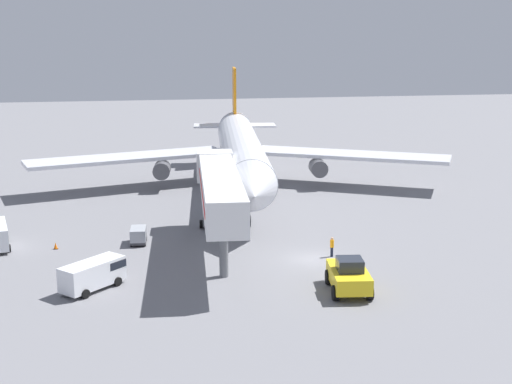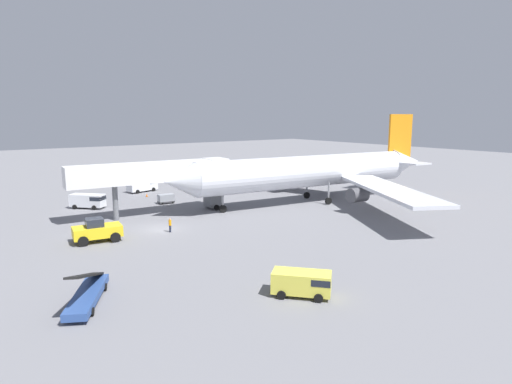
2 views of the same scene
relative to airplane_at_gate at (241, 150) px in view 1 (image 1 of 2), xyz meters
name	(u,v)px [view 1 (image 1 of 2)]	position (x,y,z in m)	size (l,w,h in m)	color
ground_plane	(314,259)	(1.79, -26.92, -4.96)	(300.00, 300.00, 0.00)	slate
airplane_at_gate	(241,150)	(0.00, 0.00, 0.00)	(51.52, 48.71, 13.89)	silver
jet_bridge	(219,188)	(-5.73, -23.54, 0.72)	(5.00, 22.26, 7.47)	silver
pushback_tug	(349,276)	(2.31, -34.73, -3.73)	(3.44, 5.36, 2.62)	yellow
service_van_far_left	(94,273)	(-16.03, -30.70, -3.75)	(4.92, 4.83, 2.12)	white
baggage_cart_far_right	(138,235)	(-12.63, -19.84, -4.15)	(1.56, 2.52, 1.46)	#38383D
ground_crew_worker_foreground	(332,246)	(3.47, -26.63, -4.05)	(0.41, 0.41, 1.73)	#1E2333
safety_cone_alpha	(56,246)	(-19.85, -20.13, -4.67)	(0.39, 0.39, 0.60)	black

